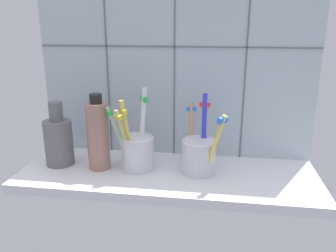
% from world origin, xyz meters
% --- Properties ---
extents(counter_slab, '(0.64, 0.22, 0.02)m').
position_xyz_m(counter_slab, '(0.00, 0.00, 0.01)').
color(counter_slab, silver).
rests_on(counter_slab, ground).
extents(tile_wall_back, '(0.64, 0.02, 0.45)m').
position_xyz_m(tile_wall_back, '(-0.00, 0.12, 0.23)').
color(tile_wall_back, '#B2C1CC').
rests_on(tile_wall_back, ground).
extents(toothbrush_cup_left, '(0.10, 0.08, 0.18)m').
position_xyz_m(toothbrush_cup_left, '(-0.07, 0.01, 0.07)').
color(toothbrush_cup_left, silver).
rests_on(toothbrush_cup_left, counter_slab).
extents(toothbrush_cup_right, '(0.09, 0.13, 0.17)m').
position_xyz_m(toothbrush_cup_right, '(0.07, 0.01, 0.06)').
color(toothbrush_cup_right, silver).
rests_on(toothbrush_cup_right, counter_slab).
extents(ceramic_vase, '(0.06, 0.06, 0.15)m').
position_xyz_m(ceramic_vase, '(-0.25, 0.01, 0.08)').
color(ceramic_vase, slate).
rests_on(ceramic_vase, counter_slab).
extents(soap_bottle, '(0.05, 0.05, 0.17)m').
position_xyz_m(soap_bottle, '(-0.15, -0.00, 0.10)').
color(soap_bottle, '#A07364').
rests_on(soap_bottle, counter_slab).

